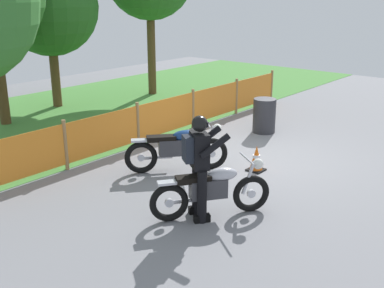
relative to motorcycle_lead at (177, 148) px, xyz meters
name	(u,v)px	position (x,y,z in m)	size (l,w,h in m)	color
ground	(254,159)	(1.62, -0.79, -0.49)	(24.00, 24.00, 0.02)	gray
grass_verge	(79,113)	(1.62, 5.40, -0.48)	(24.00, 7.24, 0.01)	#4C8C3D
barrier_fence	(167,115)	(1.62, 1.78, 0.06)	(10.13, 0.08, 1.05)	#997547
tree_near_right	(49,7)	(1.78, 6.67, 2.56)	(2.94, 2.94, 4.52)	brown
motorcycle_lead	(177,148)	(0.00, 0.00, 0.00)	(1.66, 1.45, 0.99)	black
motorcycle_trailing	(212,190)	(-1.15, -1.75, -0.02)	(1.70, 1.25, 0.95)	black
rider_trailing	(199,162)	(-1.33, -1.63, 0.47)	(0.79, 0.72, 1.69)	black
traffic_cone	(256,158)	(1.03, -1.21, -0.22)	(0.32, 0.32, 0.53)	black
spare_drum	(264,116)	(3.50, 0.12, -0.04)	(0.58, 0.58, 0.88)	#2D2D33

